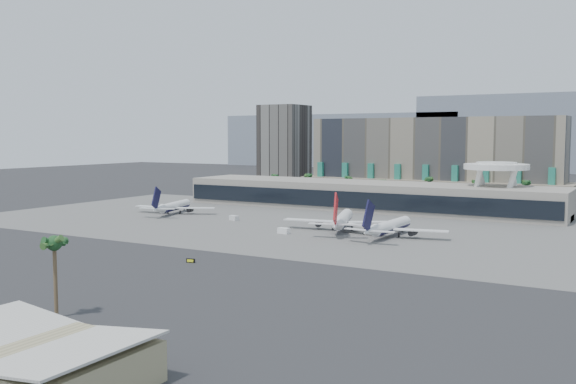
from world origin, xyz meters
The scene contains 16 objects.
ground centered at (0.00, 0.00, 0.00)m, with size 900.00×900.00×0.00m, color #232326.
apron_pad centered at (0.00, 55.00, 0.03)m, with size 260.00×130.00×0.06m, color #5B5B59.
mountain_ridge centered at (27.88, 470.00, 29.89)m, with size 680.00×60.00×70.00m.
hotel centered at (10.00, 174.41, 16.81)m, with size 140.00×30.00×42.00m.
office_tower centered at (-95.00, 200.00, 22.94)m, with size 30.00×30.00×52.00m.
terminal centered at (0.00, 109.84, 6.52)m, with size 170.00×32.50×14.50m.
saucer_structure centered at (55.00, 116.00, 18.45)m, with size 26.00×26.00×21.89m.
palm_row centered at (7.00, 145.00, 10.50)m, with size 157.80×2.80×13.10m.
hangar_right centered at (42.00, -100.00, 2.95)m, with size 30.55×20.60×6.89m.
airliner_left centered at (-62.67, 52.79, 3.21)m, with size 34.73×36.02×12.71m.
airliner_centre centered at (18.82, 45.32, 3.74)m, with size 40.06×41.44×14.84m.
airliner_right centered at (38.07, 40.01, 3.43)m, with size 38.32×39.44×13.62m.
service_vehicle_a centered at (-28.40, 47.97, 0.97)m, with size 3.96×1.94×1.94m, color silver.
service_vehicle_b centered at (5.15, 28.82, 0.98)m, with size 3.82×2.19×1.97m, color white.
taxiway_sign centered at (9.26, -25.48, 0.54)m, with size 2.40×0.90×1.09m.
near_palm_b centered at (20.01, -77.04, 12.03)m, with size 6.00×6.00×14.94m.
Camera 1 is at (112.51, -153.71, 32.55)m, focal length 40.00 mm.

